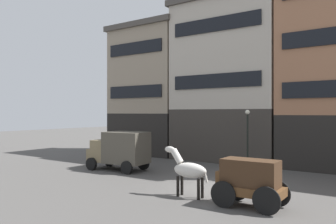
{
  "coord_description": "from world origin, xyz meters",
  "views": [
    {
      "loc": [
        7.76,
        -15.5,
        3.93
      ],
      "look_at": [
        -4.28,
        2.07,
        3.96
      ],
      "focal_mm": 35.65,
      "sensor_mm": 36.0,
      "label": 1
    }
  ],
  "objects_px": {
    "draft_horse": "(188,170)",
    "streetlamp_curbside": "(248,131)",
    "cargo_wagon": "(249,179)",
    "delivery_truck_far": "(119,149)"
  },
  "relations": [
    {
      "from": "delivery_truck_far",
      "to": "streetlamp_curbside",
      "type": "relative_size",
      "value": 1.09
    },
    {
      "from": "draft_horse",
      "to": "delivery_truck_far",
      "type": "relative_size",
      "value": 0.52
    },
    {
      "from": "streetlamp_curbside",
      "to": "delivery_truck_far",
      "type": "bearing_deg",
      "value": -144.93
    },
    {
      "from": "cargo_wagon",
      "to": "draft_horse",
      "type": "height_order",
      "value": "draft_horse"
    },
    {
      "from": "delivery_truck_far",
      "to": "streetlamp_curbside",
      "type": "distance_m",
      "value": 8.86
    },
    {
      "from": "cargo_wagon",
      "to": "delivery_truck_far",
      "type": "xyz_separation_m",
      "value": [
        -10.54,
        3.55,
        0.28
      ]
    },
    {
      "from": "draft_horse",
      "to": "streetlamp_curbside",
      "type": "height_order",
      "value": "streetlamp_curbside"
    },
    {
      "from": "delivery_truck_far",
      "to": "cargo_wagon",
      "type": "bearing_deg",
      "value": -18.62
    },
    {
      "from": "delivery_truck_far",
      "to": "streetlamp_curbside",
      "type": "height_order",
      "value": "streetlamp_curbside"
    },
    {
      "from": "delivery_truck_far",
      "to": "streetlamp_curbside",
      "type": "xyz_separation_m",
      "value": [
        7.18,
        5.04,
        1.25
      ]
    }
  ]
}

